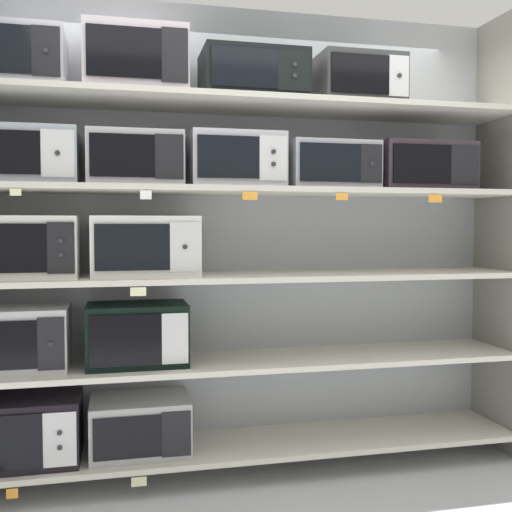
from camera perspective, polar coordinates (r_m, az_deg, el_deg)
The scene contains 30 objects.
back_panel at distance 3.62m, azimuth -0.99°, elevation 2.08°, with size 3.24×0.04×2.66m, color #9EA3A8.
upright_right at distance 3.99m, azimuth 22.26°, elevation 1.94°, with size 0.05×0.52×2.66m, color gray.
shelf_0 at distance 3.57m, azimuth -0.00°, elevation -17.37°, with size 3.04×0.52×0.03m, color beige.
microwave_0 at distance 3.45m, azimuth -20.63°, elevation -15.02°, with size 0.51×0.44×0.34m.
microwave_1 at distance 3.43m, azimuth -10.91°, elevation -15.41°, with size 0.52×0.40×0.29m.
price_tag_0 at distance 3.30m, azimuth -22.09°, elevation -20.13°, with size 0.05×0.00×0.05m, color orange.
price_tag_1 at distance 3.26m, azimuth -11.02°, elevation -20.24°, with size 0.08×0.00×0.05m, color beige.
shelf_1 at distance 3.43m, azimuth -0.00°, elevation -9.90°, with size 3.04×0.52×0.03m, color beige.
microwave_2 at distance 3.34m, azimuth -21.22°, elevation -7.31°, with size 0.46×0.37×0.33m.
microwave_3 at distance 3.31m, azimuth -11.18°, elevation -7.27°, with size 0.53×0.36×0.33m.
shelf_2 at distance 3.36m, azimuth -0.00°, elevation -1.96°, with size 3.04×0.52×0.03m, color beige.
microwave_4 at distance 3.29m, azimuth -20.89°, elevation 0.80°, with size 0.51×0.35×0.32m.
microwave_5 at distance 3.26m, azimuth -10.43°, elevation 0.93°, with size 0.56×0.36×0.32m.
price_tag_2 at distance 3.02m, azimuth -11.09°, elevation -3.34°, with size 0.08×0.00×0.04m, color beige.
shelf_3 at distance 3.35m, azimuth -0.00°, elevation 6.16°, with size 3.04×0.52×0.03m, color beige.
microwave_6 at distance 3.31m, azimuth -20.97°, elevation 8.78°, with size 0.52×0.39×0.29m.
microwave_7 at distance 3.28m, azimuth -11.38°, elevation 8.91°, with size 0.49×0.39×0.28m.
microwave_8 at distance 3.34m, azimuth -2.02°, elevation 8.95°, with size 0.50×0.41×0.29m.
microwave_9 at distance 3.48m, azimuth 6.83°, elevation 8.42°, with size 0.50×0.42×0.26m.
microwave_10 at distance 3.71m, azimuth 15.20°, elevation 8.10°, with size 0.56×0.39×0.28m.
price_tag_3 at distance 3.04m, azimuth -21.81°, elevation 5.64°, with size 0.05×0.00×0.03m, color beige.
price_tag_4 at distance 3.01m, azimuth -10.39°, elevation 5.72°, with size 0.06×0.00×0.04m, color white.
price_tag_5 at distance 3.08m, azimuth -0.57°, elevation 5.72°, with size 0.08×0.00×0.04m, color orange.
price_tag_6 at distance 3.22m, azimuth 8.15°, elevation 5.59°, with size 0.07×0.00×0.04m, color orange.
price_tag_7 at distance 3.45m, azimuth 16.62°, elevation 5.25°, with size 0.08×0.00×0.04m, color orange.
shelf_4 at distance 3.42m, azimuth -0.00°, elevation 14.15°, with size 3.04×0.52×0.03m, color beige.
microwave_11 at distance 3.40m, azimuth -21.62°, elevation 16.83°, with size 0.46×0.43×0.29m.
microwave_12 at distance 3.37m, azimuth -11.34°, elevation 17.44°, with size 0.53×0.41×0.34m.
microwave_13 at distance 3.44m, azimuth -0.29°, elevation 16.58°, with size 0.56×0.39×0.27m.
microwave_14 at distance 3.62m, azimuth 9.52°, elevation 15.93°, with size 0.48×0.38×0.28m.
Camera 1 is at (-0.75, -3.26, 1.37)m, focal length 42.25 mm.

